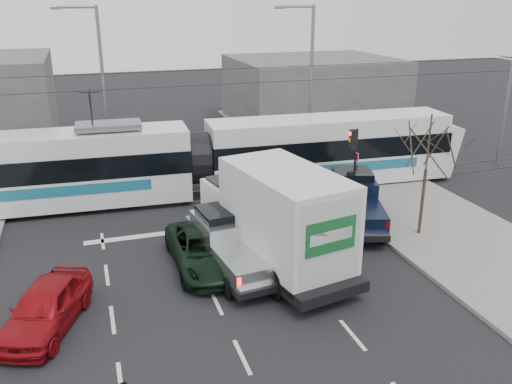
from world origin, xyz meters
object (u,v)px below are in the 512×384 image
object	(u,v)px
street_lamp_near	(308,76)
street_lamp_far	(100,80)
silver_pickup	(229,241)
box_truck	(276,218)
bare_tree	(428,148)
tram	(197,159)
navy_pickup	(354,200)
green_car	(204,250)
traffic_signal	(353,150)
red_car	(46,307)

from	to	relation	value
street_lamp_near	street_lamp_far	size ratio (longest dim) A/B	1.00
street_lamp_near	silver_pickup	distance (m)	14.67
box_truck	bare_tree	bearing A→B (deg)	-5.62
bare_tree	tram	size ratio (longest dim) A/B	0.19
navy_pickup	green_car	size ratio (longest dim) A/B	1.15
tram	green_car	xyz separation A→B (m)	(-1.39, -7.50, -1.23)
bare_tree	street_lamp_near	size ratio (longest dim) A/B	0.56
street_lamp_far	box_truck	distance (m)	15.38
traffic_signal	tram	size ratio (longest dim) A/B	0.14
tram	red_car	size ratio (longest dim) A/B	6.38
bare_tree	navy_pickup	xyz separation A→B (m)	(-1.99, 2.08, -2.70)
street_lamp_near	navy_pickup	distance (m)	10.39
street_lamp_far	green_car	size ratio (longest dim) A/B	1.85
bare_tree	street_lamp_near	xyz separation A→B (m)	(-0.29, 11.50, 1.32)
street_lamp_far	silver_pickup	bearing A→B (deg)	-75.29
tram	box_truck	bearing A→B (deg)	-79.32
traffic_signal	green_car	bearing A→B (deg)	-153.68
traffic_signal	tram	xyz separation A→B (m)	(-6.59, 3.55, -0.83)
traffic_signal	red_car	xyz separation A→B (m)	(-13.34, -6.33, -2.03)
street_lamp_near	box_truck	world-z (taller)	street_lamp_near
street_lamp_far	red_car	distance (m)	16.65
street_lamp_near	street_lamp_far	xyz separation A→B (m)	(-11.50, 2.00, 0.00)
box_truck	green_car	world-z (taller)	box_truck
navy_pickup	green_car	bearing A→B (deg)	-146.02
tram	green_car	bearing A→B (deg)	-97.80
bare_tree	navy_pickup	world-z (taller)	bare_tree
street_lamp_near	navy_pickup	bearing A→B (deg)	-100.28
box_truck	navy_pickup	distance (m)	5.37
traffic_signal	navy_pickup	distance (m)	2.67
silver_pickup	green_car	world-z (taller)	silver_pickup
street_lamp_near	tram	world-z (taller)	street_lamp_near
street_lamp_far	red_car	xyz separation A→B (m)	(-2.68, -15.83, -4.41)
bare_tree	street_lamp_far	world-z (taller)	street_lamp_far
tram	red_car	bearing A→B (deg)	-121.63
bare_tree	navy_pickup	distance (m)	3.95
bare_tree	box_truck	world-z (taller)	bare_tree
silver_pickup	navy_pickup	bearing A→B (deg)	13.00
navy_pickup	red_car	xyz separation A→B (m)	(-12.47, -4.41, -0.39)
box_truck	navy_pickup	size ratio (longest dim) A/B	1.44
bare_tree	red_car	size ratio (longest dim) A/B	1.21
bare_tree	box_truck	size ratio (longest dim) A/B	0.62
traffic_signal	green_car	world-z (taller)	traffic_signal
bare_tree	street_lamp_far	distance (m)	17.97
street_lamp_far	tram	size ratio (longest dim) A/B	0.34
bare_tree	traffic_signal	xyz separation A→B (m)	(-1.13, 4.00, -1.05)
traffic_signal	street_lamp_near	size ratio (longest dim) A/B	0.40
street_lamp_near	tram	bearing A→B (deg)	-152.02
tram	navy_pickup	size ratio (longest dim) A/B	4.73
street_lamp_far	silver_pickup	world-z (taller)	street_lamp_far
tram	silver_pickup	xyz separation A→B (m)	(-0.48, -7.70, -0.91)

